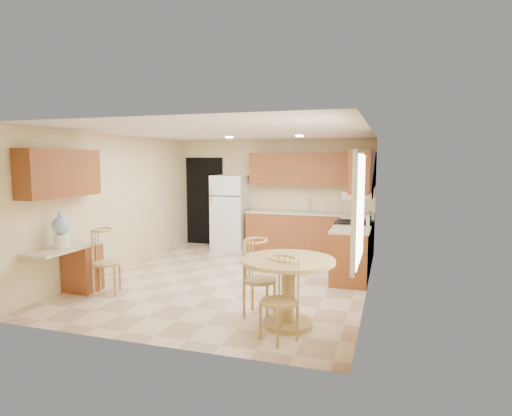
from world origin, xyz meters
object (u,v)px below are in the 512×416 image
(refrigerator, at_px, (230,212))
(stove, at_px, (353,246))
(chair_table_b, at_px, (277,294))
(chair_table_a, at_px, (257,272))
(chair_desk, at_px, (102,256))
(dining_table, at_px, (288,282))
(water_crock, at_px, (61,231))

(refrigerator, bearing_deg, stove, -22.99)
(chair_table_b, bearing_deg, chair_table_a, -24.08)
(chair_table_a, height_order, chair_table_b, chair_table_a)
(chair_table_a, xyz_separation_m, chair_table_b, (0.44, -0.69, -0.04))
(chair_table_b, distance_m, chair_desk, 3.08)
(dining_table, height_order, chair_desk, chair_desk)
(chair_table_b, height_order, water_crock, water_crock)
(stove, height_order, dining_table, stove)
(stove, relative_size, chair_table_a, 1.09)
(dining_table, bearing_deg, chair_table_a, 160.69)
(dining_table, relative_size, water_crock, 2.18)
(chair_desk, bearing_deg, refrigerator, 149.27)
(chair_table_b, relative_size, chair_desk, 0.95)
(dining_table, bearing_deg, chair_desk, 173.38)
(dining_table, bearing_deg, refrigerator, 119.48)
(stove, distance_m, water_crock, 4.92)
(refrigerator, distance_m, water_crock, 4.27)
(dining_table, bearing_deg, water_crock, 179.58)
(dining_table, distance_m, water_crock, 3.43)
(stove, distance_m, dining_table, 2.99)
(chair_table_a, distance_m, chair_desk, 2.52)
(chair_table_a, bearing_deg, chair_desk, -92.16)
(chair_desk, bearing_deg, stove, 104.97)
(stove, bearing_deg, water_crock, -143.42)
(water_crock, bearing_deg, chair_table_a, 2.51)
(dining_table, xyz_separation_m, chair_table_a, (-0.44, 0.15, 0.05))
(refrigerator, xyz_separation_m, dining_table, (2.35, -4.16, -0.29))
(dining_table, relative_size, chair_table_b, 1.22)
(dining_table, xyz_separation_m, chair_table_b, (-0.00, -0.53, 0.02))
(chair_table_b, relative_size, water_crock, 1.79)
(chair_table_b, bearing_deg, stove, -65.39)
(chair_table_a, bearing_deg, stove, 162.99)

